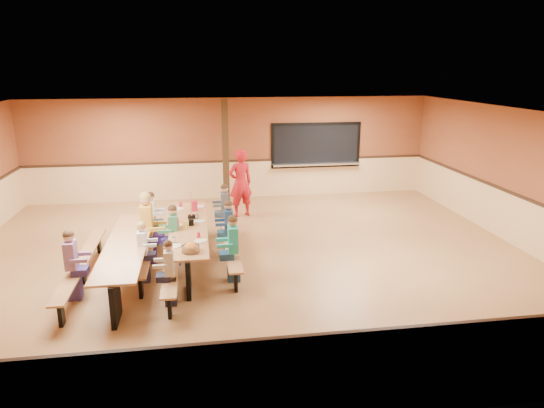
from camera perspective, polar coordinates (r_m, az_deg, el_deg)
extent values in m
plane|color=brown|center=(10.22, -2.65, -6.44)|extent=(12.00, 12.00, 0.00)
cube|color=brown|center=(14.63, -4.84, 6.50)|extent=(12.00, 0.04, 3.00)
cube|color=brown|center=(5.10, 3.31, -12.04)|extent=(12.00, 0.04, 3.00)
cube|color=brown|center=(11.94, 27.25, 2.62)|extent=(0.04, 10.00, 3.00)
cube|color=white|center=(9.49, -2.88, 10.55)|extent=(12.00, 10.00, 0.04)
cube|color=black|center=(14.99, 5.20, 6.91)|extent=(2.60, 0.06, 1.20)
cube|color=silver|center=(15.00, 5.22, 4.71)|extent=(2.70, 0.28, 0.06)
cube|color=#322110|center=(14.02, -5.49, 6.08)|extent=(0.18, 0.18, 3.00)
cube|color=#A97143|center=(10.02, -9.79, -2.73)|extent=(0.75, 3.60, 0.04)
cube|color=black|center=(8.71, -9.80, -8.29)|extent=(0.08, 0.60, 0.70)
cube|color=black|center=(11.61, -9.61, -2.03)|extent=(0.08, 0.60, 0.70)
cube|color=#A97143|center=(10.17, -14.37, -4.45)|extent=(0.26, 3.60, 0.04)
cube|color=black|center=(10.25, -14.29, -5.63)|extent=(0.06, 0.18, 0.41)
cube|color=#A97143|center=(10.13, -5.03, -4.08)|extent=(0.26, 3.60, 0.04)
cube|color=black|center=(10.21, -5.00, -5.26)|extent=(0.06, 0.18, 0.41)
cube|color=#A97143|center=(9.37, -16.73, -4.52)|extent=(0.75, 3.60, 0.04)
cube|color=black|center=(8.11, -17.95, -10.78)|extent=(0.08, 0.60, 0.70)
cube|color=black|center=(10.94, -15.53, -3.53)|extent=(0.08, 0.60, 0.70)
cube|color=#A97143|center=(9.63, -21.48, -6.26)|extent=(0.26, 3.60, 0.04)
cube|color=black|center=(9.71, -21.34, -7.49)|extent=(0.06, 0.18, 0.41)
cube|color=#A97143|center=(9.39, -11.58, -6.00)|extent=(0.26, 3.60, 0.04)
cube|color=black|center=(9.47, -11.50, -7.26)|extent=(0.06, 0.18, 0.41)
imported|color=#B6141C|center=(12.83, -3.74, 2.48)|extent=(0.76, 0.62, 1.81)
cylinder|color=red|center=(11.05, -9.16, -0.22)|extent=(0.16, 0.16, 0.22)
cube|color=black|center=(10.07, -9.49, -2.11)|extent=(0.10, 0.14, 0.13)
cylinder|color=yellow|center=(9.82, -10.16, -2.48)|extent=(0.06, 0.06, 0.17)
cylinder|color=#B2140F|center=(10.00, -11.06, -2.20)|extent=(0.06, 0.06, 0.17)
cube|color=black|center=(10.55, -9.43, -1.48)|extent=(0.16, 0.16, 0.06)
cube|color=#A97143|center=(10.47, -9.50, -0.01)|extent=(0.02, 0.09, 0.50)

